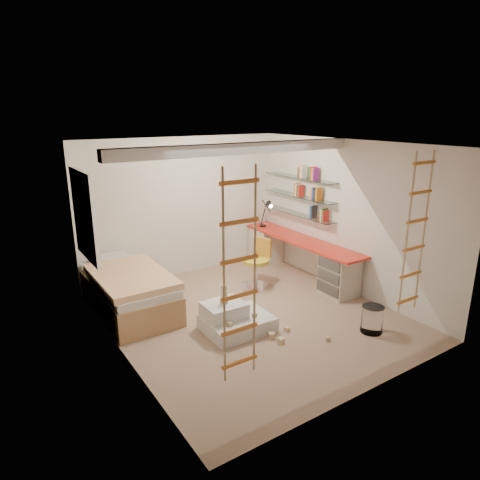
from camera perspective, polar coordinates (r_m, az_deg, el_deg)
floor at (r=6.71m, az=1.43°, el=-10.07°), size 4.50×4.50×0.00m
ceiling_beam at (r=6.26m, az=0.00°, el=12.10°), size 4.00×0.18×0.16m
window_frame at (r=6.74m, az=-20.03°, el=3.06°), size 0.06×1.15×1.35m
window_blind at (r=6.75m, az=-19.70°, el=3.11°), size 0.02×1.00×1.20m
rope_ladder_left at (r=4.08m, az=-0.05°, el=-5.06°), size 0.41×0.04×2.13m
rope_ladder_right at (r=5.92m, az=22.36°, el=0.66°), size 0.41×0.04×2.13m
waste_bin at (r=6.46m, az=17.21°, el=-10.06°), size 0.31×0.31×0.39m
desk at (r=8.17m, az=7.94°, el=-2.15°), size 0.56×2.80×0.75m
shelves at (r=8.18m, az=7.82°, el=5.84°), size 0.25×1.80×0.71m
bed at (r=6.98m, az=-14.57°, el=-6.55°), size 1.02×2.00×0.69m
task_lamp at (r=8.65m, az=3.73°, el=4.10°), size 0.14×0.36×0.57m
swivel_chair at (r=7.57m, az=2.27°, el=-4.11°), size 0.68×0.68×0.90m
play_platform at (r=6.25m, az=-0.87°, el=-10.55°), size 0.96×0.75×0.42m
toy_blocks at (r=6.11m, az=2.10°, el=-10.10°), size 1.18×1.12×0.69m
books at (r=8.16m, az=7.86°, el=6.73°), size 0.14×0.64×0.92m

